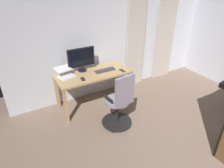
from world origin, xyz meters
TOP-DOWN VIEW (x-y plane):
  - ground_plane at (0.00, 0.00)m, footprint 7.13×7.13m
  - back_room_partition at (0.00, -2.74)m, footprint 4.89×0.10m
  - curtain_left_panel at (-1.40, -2.63)m, footprint 0.54×0.06m
  - curtain_right_panel at (-0.48, -2.63)m, footprint 0.47×0.06m
  - desk at (0.80, -2.27)m, footprint 1.48×0.64m
  - office_chair at (0.70, -1.41)m, footprint 0.56×0.56m
  - computer_monitor at (0.94, -2.47)m, footprint 0.55×0.18m
  - computer_keyboard at (0.54, -2.24)m, footprint 0.42×0.13m
  - laptop at (1.32, -2.39)m, footprint 0.36×0.39m
  - cell_phone_by_monitor at (1.08, -2.11)m, footprint 0.09×0.15m
  - cell_phone_face_up at (0.24, -2.06)m, footprint 0.08×0.15m

SIDE VIEW (x-z plane):
  - ground_plane at x=0.00m, z-range 0.00..0.00m
  - office_chair at x=0.70m, z-range -0.05..1.02m
  - desk at x=0.80m, z-range 0.28..1.03m
  - cell_phone_by_monitor at x=1.08m, z-range 0.75..0.76m
  - cell_phone_face_up at x=0.24m, z-range 0.75..0.76m
  - computer_keyboard at x=0.54m, z-range 0.75..0.77m
  - laptop at x=1.32m, z-range 0.73..0.88m
  - computer_monitor at x=0.94m, z-range 0.78..1.26m
  - curtain_left_panel at x=-1.40m, z-range 0.00..2.36m
  - curtain_right_panel at x=-0.48m, z-range 0.00..2.36m
  - back_room_partition at x=0.00m, z-range 0.00..2.68m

